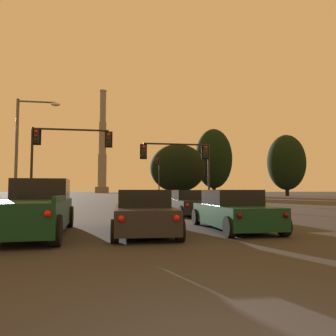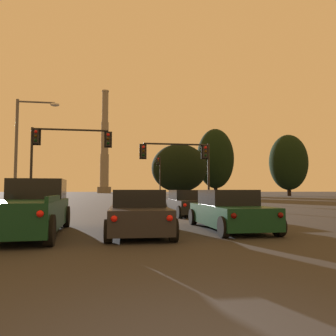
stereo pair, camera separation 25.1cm
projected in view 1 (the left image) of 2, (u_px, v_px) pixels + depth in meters
pickup_truck_left_lane_second at (34, 209)px, 10.50m from camera, size 2.41×5.58×1.82m
sedan_center_lane_second at (143, 213)px, 10.81m from camera, size 2.12×4.75×1.43m
sedan_right_lane_front at (189, 203)px, 18.58m from camera, size 2.12×4.75×1.43m
sedan_right_lane_second at (233, 211)px, 11.82m from camera, size 1.99×4.71×1.43m
traffic_light_overhead_right at (185, 158)px, 26.90m from camera, size 5.93×0.50×5.29m
traffic_light_far_right at (158, 171)px, 50.56m from camera, size 0.78×0.50×6.63m
traffic_light_overhead_left at (60, 147)px, 24.10m from camera, size 5.96×0.50×6.02m
street_lamp at (24, 141)px, 22.38m from camera, size 2.89×0.36×7.69m
smokestack at (102, 152)px, 165.36m from camera, size 6.88×6.88×52.54m
treeline_right_mid at (178, 168)px, 65.43m from camera, size 11.14×10.03×10.66m
treeline_far_right at (286, 162)px, 80.58m from camera, size 9.40×8.46×15.09m
treeline_far_left at (214, 159)px, 75.46m from camera, size 8.57×7.72×15.60m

